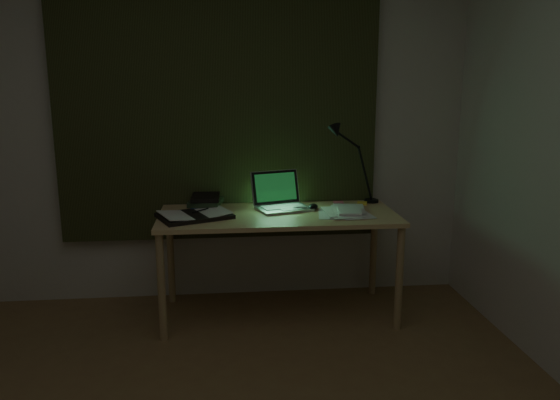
% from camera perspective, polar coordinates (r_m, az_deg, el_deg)
% --- Properties ---
extents(wall_back, '(3.50, 0.00, 2.50)m').
position_cam_1_polar(wall_back, '(3.86, -6.42, 7.83)').
color(wall_back, beige).
rests_on(wall_back, ground).
extents(curtain, '(2.20, 0.06, 2.00)m').
position_cam_1_polar(curtain, '(3.81, -6.50, 10.78)').
color(curtain, '#2A2D16').
rests_on(curtain, wall_back).
extents(desk, '(1.54, 0.67, 0.70)m').
position_cam_1_polar(desk, '(3.65, -0.20, -6.79)').
color(desk, '#DDBD77').
rests_on(desk, floor).
extents(laptop, '(0.45, 0.47, 0.25)m').
position_cam_1_polar(laptop, '(3.63, 0.43, 0.87)').
color(laptop, '#B1B1B6').
rests_on(laptop, desk).
extents(open_textbook, '(0.52, 0.45, 0.04)m').
position_cam_1_polar(open_textbook, '(3.48, -8.93, -1.54)').
color(open_textbook, silver).
rests_on(open_textbook, desk).
extents(book_stack, '(0.21, 0.25, 0.10)m').
position_cam_1_polar(book_stack, '(3.72, -7.79, -0.14)').
color(book_stack, silver).
rests_on(book_stack, desk).
extents(loose_papers, '(0.35, 0.37, 0.02)m').
position_cam_1_polar(loose_papers, '(3.59, 6.42, -1.20)').
color(loose_papers, silver).
rests_on(loose_papers, desk).
extents(mouse, '(0.09, 0.12, 0.04)m').
position_cam_1_polar(mouse, '(3.66, 3.47, -0.71)').
color(mouse, black).
rests_on(mouse, desk).
extents(sticky_yellow, '(0.08, 0.08, 0.01)m').
position_cam_1_polar(sticky_yellow, '(3.86, 8.58, -0.33)').
color(sticky_yellow, yellow).
rests_on(sticky_yellow, desk).
extents(sticky_pink, '(0.08, 0.08, 0.01)m').
position_cam_1_polar(sticky_pink, '(3.85, 6.12, -0.30)').
color(sticky_pink, '#FD627B').
rests_on(sticky_pink, desk).
extents(desk_lamp, '(0.37, 0.29, 0.54)m').
position_cam_1_polar(desk_lamp, '(3.89, 9.65, 3.69)').
color(desk_lamp, black).
rests_on(desk_lamp, desk).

